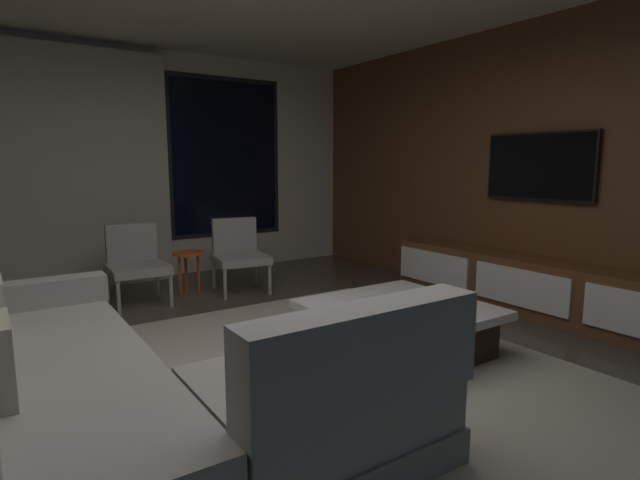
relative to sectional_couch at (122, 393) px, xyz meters
The scene contains 12 objects.
floor 0.92m from the sectional_couch, ahead, with size 9.20×9.20×0.00m, color #473D33.
back_wall_with_window 3.94m from the sectional_couch, 77.79° to the left, with size 6.60×0.30×2.70m.
media_wall 4.06m from the sectional_couch, ahead, with size 0.12×7.80×2.70m.
area_rug 1.25m from the sectional_couch, ahead, with size 3.20×3.80×0.01m, color #ADA391.
sectional_couch is the anchor object (origin of this frame).
coffee_table 1.97m from the sectional_couch, ahead, with size 1.16×1.16×0.36m.
book_stack_on_coffee_table 1.85m from the sectional_couch, ahead, with size 0.30×0.23×0.11m.
accent_chair_near_window 3.12m from the sectional_couch, 54.95° to the left, with size 0.62×0.64×0.78m.
accent_chair_by_curtain 2.74m from the sectional_couch, 74.60° to the left, with size 0.55×0.57×0.78m.
side_stool 2.94m from the sectional_couch, 64.55° to the left, with size 0.32×0.32×0.46m.
media_console 3.64m from the sectional_couch, ahead, with size 0.46×3.10×0.52m.
mounted_tv 3.97m from the sectional_couch, ahead, with size 0.05×1.08×0.62m.
Camera 1 is at (-1.33, -2.49, 1.38)m, focal length 28.07 mm.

